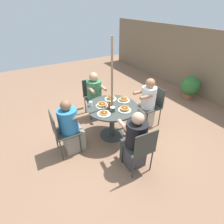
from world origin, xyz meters
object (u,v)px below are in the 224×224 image
patio_chair_west (92,95)px  potted_shrub (190,86)px  patio_chair_south (153,104)px  coffee_cup (113,109)px  diner_north (71,129)px  diner_south (147,105)px  patio_chair_east (141,147)px  diner_west (95,98)px  pancake_plate_c (124,100)px  pancake_plate_d (102,105)px  pancake_plate_a (125,109)px  patio_table (112,112)px  drinking_glass_a (91,104)px  pancake_plate_e (104,113)px  diner_east (135,142)px  syrup_bottle (110,106)px  patio_chair_north (61,130)px  pancake_plate_b (111,98)px

patio_chair_west → potted_shrub: patio_chair_west is taller
patio_chair_south → coffee_cup: (0.12, -1.16, 0.26)m
diner_north → diner_south: 1.79m
patio_chair_east → diner_south: diner_south is taller
diner_west → pancake_plate_c: diner_west is taller
pancake_plate_d → potted_shrub: pancake_plate_d is taller
patio_chair_east → pancake_plate_a: (-0.80, 0.22, 0.24)m
pancake_plate_a → pancake_plate_d: 0.48m
patio_table → drinking_glass_a: 0.48m
diner_north → coffee_cup: diner_north is taller
patio_chair_west → pancake_plate_e: size_ratio=3.54×
patio_chair_west → pancake_plate_c: size_ratio=3.54×
patio_chair_west → diner_east: bearing=89.1°
syrup_bottle → potted_shrub: syrup_bottle is taller
diner_west → patio_chair_east: bearing=88.9°
patio_table → drinking_glass_a: bearing=-122.1°
patio_chair_north → syrup_bottle: 1.02m
pancake_plate_c → coffee_cup: bearing=-59.1°
pancake_plate_c → pancake_plate_d: (-0.03, -0.50, 0.00)m
patio_chair_west → diner_west: diner_west is taller
pancake_plate_e → drinking_glass_a: bearing=-168.3°
patio_table → patio_chair_east: 1.07m
patio_chair_east → potted_shrub: patio_chair_east is taller
patio_table → pancake_plate_b: bearing=155.4°
syrup_bottle → coffee_cup: size_ratio=1.67×
diner_north → syrup_bottle: bearing=85.6°
patio_chair_west → drinking_glass_a: bearing=66.3°
diner_south → pancake_plate_e: bearing=99.3°
pancake_plate_c → syrup_bottle: bearing=-72.3°
diner_south → pancake_plate_c: size_ratio=4.57×
patio_chair_south → pancake_plate_e: size_ratio=3.54×
diner_west → pancake_plate_a: diner_west is taller
patio_table → potted_shrub: patio_table is taller
diner_west → pancake_plate_e: (1.07, -0.32, 0.23)m
patio_chair_south → pancake_plate_e: bearing=98.1°
patio_chair_north → pancake_plate_d: patio_chair_north is taller
diner_south → drinking_glass_a: 1.32m
patio_table → patio_chair_north: bearing=-91.4°
drinking_glass_a → pancake_plate_a: bearing=45.4°
diner_south → syrup_bottle: (0.01, -0.99, 0.26)m
patio_chair_west → pancake_plate_e: patio_chair_west is taller
patio_chair_east → patio_chair_south: same height
patio_chair_south → pancake_plate_e: patio_chair_south is taller
pancake_plate_a → syrup_bottle: syrup_bottle is taller
patio_table → patio_chair_south: (0.06, 1.07, -0.06)m
patio_chair_north → diner_south: 1.97m
diner_north → diner_south: diner_south is taller
diner_west → coffee_cup: (1.07, -0.13, 0.26)m
diner_east → pancake_plate_d: bearing=100.2°
diner_north → pancake_plate_c: size_ratio=4.35×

